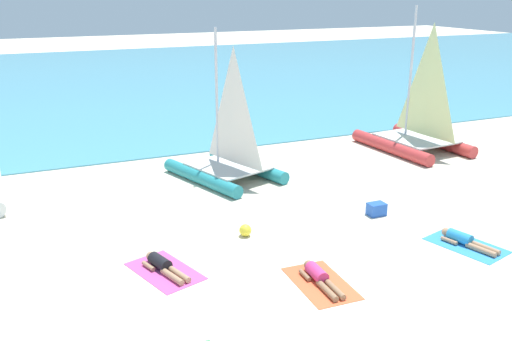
{
  "coord_description": "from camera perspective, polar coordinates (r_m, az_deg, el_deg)",
  "views": [
    {
      "loc": [
        -6.14,
        -9.02,
        6.26
      ],
      "look_at": [
        0.0,
        5.14,
        1.2
      ],
      "focal_mm": 39.37,
      "sensor_mm": 36.0,
      "label": 1
    }
  ],
  "objects": [
    {
      "name": "cooler_box",
      "position": [
        16.53,
        12.14,
        -3.85
      ],
      "size": [
        0.5,
        0.36,
        0.36
      ],
      "primitive_type": "cube",
      "color": "blue",
      "rests_on": "ground"
    },
    {
      "name": "ocean_water",
      "position": [
        41.38,
        -14.82,
        8.9
      ],
      "size": [
        120.0,
        40.0,
        0.05
      ],
      "primitive_type": "cube",
      "color": "#4C9EB7",
      "rests_on": "ground"
    },
    {
      "name": "sailboat_red",
      "position": [
        23.31,
        15.91,
        3.99
      ],
      "size": [
        3.09,
        4.51,
        5.6
      ],
      "rotation": [
        0.0,
        0.0,
        0.09
      ],
      "color": "#CC3838",
      "rests_on": "ground"
    },
    {
      "name": "towel_rightmost",
      "position": [
        15.35,
        20.58,
        -7.13
      ],
      "size": [
        1.57,
        2.12,
        0.01
      ],
      "primitive_type": "cube",
      "rotation": [
        0.0,
        0.0,
        0.27
      ],
      "color": "#338CD8",
      "rests_on": "ground"
    },
    {
      "name": "sunbather_center_left",
      "position": [
        13.34,
        -9.42,
        -9.48
      ],
      "size": [
        0.84,
        1.54,
        0.3
      ],
      "rotation": [
        0.0,
        0.0,
        0.31
      ],
      "color": "black",
      "rests_on": "towel_center_left"
    },
    {
      "name": "sailboat_teal",
      "position": [
        19.08,
        -2.99,
        1.34
      ],
      "size": [
        3.53,
        4.42,
        5.03
      ],
      "rotation": [
        0.0,
        0.0,
        0.31
      ],
      "color": "teal",
      "rests_on": "ground"
    },
    {
      "name": "beach_ball",
      "position": [
        14.85,
        -1.09,
        -6.09
      ],
      "size": [
        0.32,
        0.32,
        0.32
      ],
      "primitive_type": "sphere",
      "color": "yellow",
      "rests_on": "ground"
    },
    {
      "name": "ground_plane",
      "position": [
        20.94,
        -5.3,
        0.68
      ],
      "size": [
        120.0,
        120.0,
        0.0
      ],
      "primitive_type": "plane",
      "color": "beige"
    },
    {
      "name": "towel_center_left",
      "position": [
        13.34,
        -9.24,
        -10.06
      ],
      "size": [
        1.63,
        2.14,
        0.01
      ],
      "primitive_type": "cube",
      "rotation": [
        0.0,
        0.0,
        0.31
      ],
      "color": "#D84C99",
      "rests_on": "ground"
    },
    {
      "name": "sunbather_rightmost",
      "position": [
        15.33,
        20.41,
        -6.63
      ],
      "size": [
        0.79,
        1.55,
        0.3
      ],
      "rotation": [
        0.0,
        0.0,
        0.27
      ],
      "color": "#268CCC",
      "rests_on": "towel_rightmost"
    },
    {
      "name": "sunbather_center_right",
      "position": [
        12.76,
        6.48,
        -10.68
      ],
      "size": [
        0.55,
        1.56,
        0.3
      ],
      "rotation": [
        0.0,
        0.0,
        -0.03
      ],
      "color": "#D83372",
      "rests_on": "towel_center_right"
    },
    {
      "name": "towel_center_right",
      "position": [
        12.77,
        6.6,
        -11.31
      ],
      "size": [
        1.16,
        1.93,
        0.01
      ],
      "primitive_type": "cube",
      "rotation": [
        0.0,
        0.0,
        -0.03
      ],
      "color": "#EA5933",
      "rests_on": "ground"
    }
  ]
}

